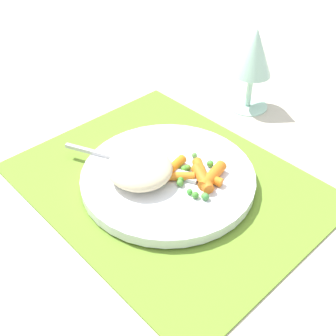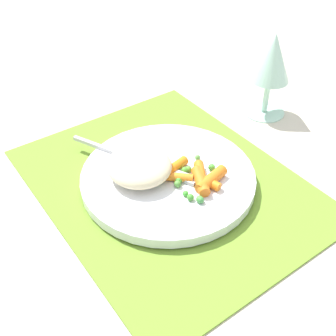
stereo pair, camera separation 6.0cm
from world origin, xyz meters
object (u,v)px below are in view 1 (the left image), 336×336
(rice_mound, at_px, (140,168))
(wine_glass, at_px, (254,56))
(fork, at_px, (142,165))
(carrot_portion, at_px, (198,175))
(plate, at_px, (168,177))

(rice_mound, height_order, wine_glass, wine_glass)
(fork, bearing_deg, carrot_portion, 28.34)
(plate, distance_m, wine_glass, 0.27)
(plate, relative_size, wine_glass, 1.70)
(rice_mound, xyz_separation_m, wine_glass, (-0.04, 0.29, 0.06))
(rice_mound, height_order, carrot_portion, rice_mound)
(carrot_portion, height_order, wine_glass, wine_glass)
(plate, height_order, wine_glass, wine_glass)
(wine_glass, bearing_deg, carrot_portion, -67.75)
(fork, bearing_deg, rice_mound, -48.89)
(rice_mound, distance_m, carrot_portion, 0.08)
(fork, bearing_deg, wine_glass, 94.45)
(rice_mound, xyz_separation_m, carrot_portion, (0.06, 0.06, -0.01))
(carrot_portion, relative_size, fork, 0.45)
(rice_mound, relative_size, fork, 0.47)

